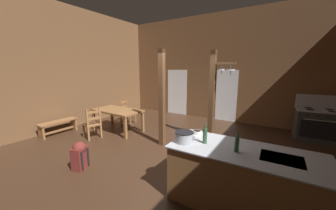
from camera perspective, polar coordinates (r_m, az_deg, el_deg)
The scene contains 18 objects.
ground_plane at distance 4.80m, azimuth -0.30°, elevation -15.41°, with size 9.07×8.45×0.10m, color #382316.
wall_back at distance 7.86m, azimuth 15.31°, elevation 11.02°, with size 9.07×0.14×4.25m, color brown.
wall_left at distance 7.44m, azimuth -29.36°, elevation 10.01°, with size 0.14×8.45×4.25m, color brown.
glazed_door_back_left at distance 8.59m, azimuth 2.81°, elevation 4.01°, with size 1.00×0.01×2.05m, color white.
glazed_panel_back_right at distance 7.75m, azimuth 17.66°, elevation 2.72°, with size 0.84×0.01×2.05m, color white.
kitchen_island at distance 3.19m, azimuth 21.98°, elevation -20.55°, with size 2.18×1.00×0.92m.
stove_range at distance 7.02m, azimuth 39.28°, elevation -4.71°, with size 1.19×0.88×1.32m.
support_post_with_pot_rack at distance 5.32m, azimuth 13.91°, elevation 3.30°, with size 0.68×0.23×2.60m.
support_post_center at distance 4.93m, azimuth -1.90°, elevation 1.90°, with size 0.14×0.14×2.60m.
dining_table at distance 6.46m, azimuth -15.52°, elevation -2.17°, with size 1.73×0.96×0.74m.
ladderback_chair_near_window at distance 6.06m, azimuth -22.48°, elevation -5.46°, with size 0.54×0.54×0.95m.
ladderback_chair_by_post at distance 7.23m, azimuth -12.65°, elevation -2.25°, with size 0.52×0.52×0.95m.
bench_along_left_wall at distance 6.96m, azimuth -31.00°, elevation -5.44°, with size 0.36×1.14×0.44m.
backpack at distance 4.43m, azimuth -25.83°, elevation -13.74°, with size 0.36×0.37×0.60m.
stockpot_on_counter at distance 3.03m, azimuth 5.13°, elevation -9.89°, with size 0.37×0.31×0.17m.
mixing_bowl_on_counter at distance 3.45m, azimuth 9.03°, elevation -8.35°, with size 0.17×0.17×0.06m.
bottle_tall_on_counter at distance 3.02m, azimuth 11.46°, elevation -9.27°, with size 0.07×0.07×0.33m.
bottle_short_on_counter at distance 2.86m, azimuth 20.61°, elevation -11.28°, with size 0.07×0.07×0.30m.
Camera 1 is at (2.29, -3.63, 2.10)m, focal length 19.55 mm.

